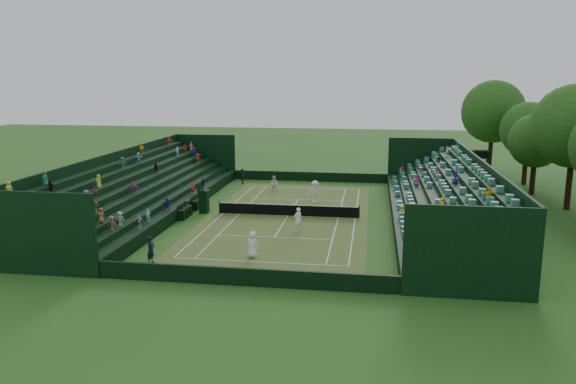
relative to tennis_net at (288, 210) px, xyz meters
name	(u,v)px	position (x,y,z in m)	size (l,w,h in m)	color
ground	(288,216)	(0.00, 0.00, -0.53)	(160.00, 160.00, 0.00)	#28551B
court_surface	(288,216)	(0.00, 0.00, -0.52)	(12.97, 26.77, 0.01)	#326B23
perimeter_wall_north	(310,177)	(0.00, 15.88, -0.03)	(17.17, 0.20, 1.00)	black
perimeter_wall_south	(244,277)	(0.00, -15.88, -0.03)	(17.17, 0.20, 1.00)	black
perimeter_wall_east	(393,214)	(8.48, 0.00, -0.03)	(0.20, 31.77, 1.00)	black
perimeter_wall_west	(188,206)	(-8.48, 0.00, -0.03)	(0.20, 31.77, 1.00)	black
north_grandstand	(448,203)	(12.66, 0.00, 1.02)	(6.60, 32.00, 4.90)	black
south_grandstand	(141,193)	(-12.66, 0.00, 1.02)	(6.60, 32.00, 4.90)	black
tennis_net	(288,210)	(0.00, 0.00, 0.00)	(11.67, 0.10, 1.06)	black
scoreboard_tower	(480,156)	(17.75, 16.00, 2.62)	(2.00, 1.00, 3.70)	black
tree_row	(548,129)	(22.46, 10.09, 5.96)	(10.42, 35.15, 10.88)	black
umpire_chair	(204,198)	(-7.14, 0.05, 0.70)	(0.91, 0.91, 2.87)	black
courtside_chairs	(192,208)	(-8.16, -0.15, -0.08)	(0.55, 5.52, 1.19)	black
player_near_west	(253,244)	(-0.57, -11.04, 0.33)	(0.84, 0.54, 1.71)	white
player_near_east	(298,219)	(1.43, -4.49, 0.37)	(0.65, 0.43, 1.79)	white
player_far_west	(274,184)	(-2.79, 9.44, 0.29)	(0.79, 0.62, 1.63)	silver
player_far_east	(315,192)	(1.66, 5.25, 0.49)	(1.31, 0.76, 2.03)	white
line_judge_north	(243,176)	(-6.90, 13.35, 0.29)	(0.59, 0.39, 1.63)	black
line_judge_south	(151,250)	(-6.48, -13.06, 0.33)	(0.62, 0.41, 1.71)	black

